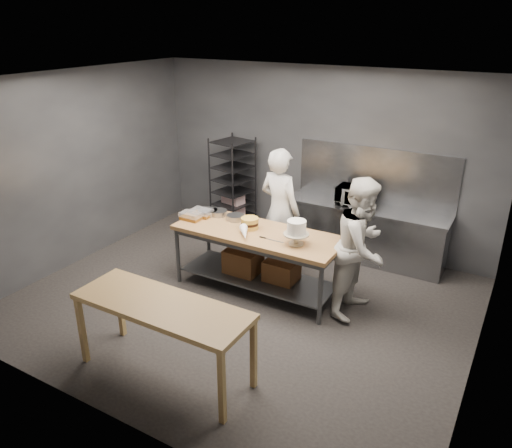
% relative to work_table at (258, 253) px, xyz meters
% --- Properties ---
extents(ground, '(6.00, 6.00, 0.00)m').
position_rel_work_table_xyz_m(ground, '(-0.01, -0.45, -0.57)').
color(ground, black).
rests_on(ground, ground).
extents(back_wall, '(6.00, 0.04, 3.00)m').
position_rel_work_table_xyz_m(back_wall, '(-0.01, 2.05, 0.93)').
color(back_wall, '#4C4F54').
rests_on(back_wall, ground).
extents(work_table, '(2.40, 0.90, 0.92)m').
position_rel_work_table_xyz_m(work_table, '(0.00, 0.00, 0.00)').
color(work_table, '#97663C').
rests_on(work_table, ground).
extents(near_counter, '(2.00, 0.70, 0.90)m').
position_rel_work_table_xyz_m(near_counter, '(0.05, -2.15, 0.24)').
color(near_counter, olive).
rests_on(near_counter, ground).
extents(back_counter, '(2.60, 0.60, 0.90)m').
position_rel_work_table_xyz_m(back_counter, '(0.99, 1.73, -0.12)').
color(back_counter, slate).
rests_on(back_counter, ground).
extents(splashback_panel, '(2.60, 0.02, 0.90)m').
position_rel_work_table_xyz_m(splashback_panel, '(0.99, 2.03, 0.78)').
color(splashback_panel, slate).
rests_on(splashback_panel, back_counter).
extents(speed_rack, '(0.70, 0.74, 1.75)m').
position_rel_work_table_xyz_m(speed_rack, '(-1.48, 1.65, 0.28)').
color(speed_rack, black).
rests_on(speed_rack, ground).
extents(chef_behind, '(0.79, 0.60, 1.94)m').
position_rel_work_table_xyz_m(chef_behind, '(-0.05, 0.74, 0.40)').
color(chef_behind, white).
rests_on(chef_behind, ground).
extents(chef_right, '(0.80, 0.98, 1.88)m').
position_rel_work_table_xyz_m(chef_right, '(1.45, 0.17, 0.37)').
color(chef_right, silver).
rests_on(chef_right, ground).
extents(microwave, '(0.54, 0.37, 0.30)m').
position_rel_work_table_xyz_m(microwave, '(0.77, 1.73, 0.48)').
color(microwave, black).
rests_on(microwave, back_counter).
extents(frosted_cake_stand, '(0.34, 0.34, 0.34)m').
position_rel_work_table_xyz_m(frosted_cake_stand, '(0.65, -0.14, 0.56)').
color(frosted_cake_stand, '#BCB297').
rests_on(frosted_cake_stand, work_table).
extents(layer_cake, '(0.25, 0.25, 0.16)m').
position_rel_work_table_xyz_m(layer_cake, '(-0.15, 0.02, 0.43)').
color(layer_cake, gold).
rests_on(layer_cake, work_table).
extents(cake_pans, '(0.75, 0.35, 0.07)m').
position_rel_work_table_xyz_m(cake_pans, '(-0.79, 0.19, 0.39)').
color(cake_pans, gray).
rests_on(cake_pans, work_table).
extents(piping_bag, '(0.32, 0.38, 0.12)m').
position_rel_work_table_xyz_m(piping_bag, '(-0.06, -0.27, 0.41)').
color(piping_bag, white).
rests_on(piping_bag, work_table).
extents(offset_spatula, '(0.36, 0.02, 0.02)m').
position_rel_work_table_xyz_m(offset_spatula, '(0.26, -0.18, 0.35)').
color(offset_spatula, slate).
rests_on(offset_spatula, work_table).
extents(pastry_clamshells, '(0.37, 0.40, 0.11)m').
position_rel_work_table_xyz_m(pastry_clamshells, '(-1.05, -0.03, 0.40)').
color(pastry_clamshells, '#8F5E1C').
rests_on(pastry_clamshells, work_table).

